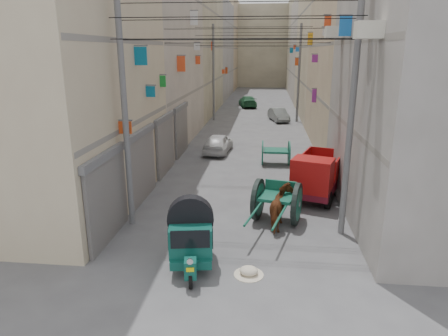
# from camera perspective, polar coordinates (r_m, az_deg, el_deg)

# --- Properties ---
(building_row_left) EXTENTS (8.00, 62.00, 14.00)m
(building_row_left) POSITION_cam_1_polar(r_m,az_deg,el_deg) (41.68, -6.66, 17.12)
(building_row_left) COLOR #BBAE8D
(building_row_left) RESTS_ON ground
(building_row_right) EXTENTS (8.00, 62.00, 14.00)m
(building_row_right) POSITION_cam_1_polar(r_m,az_deg,el_deg) (41.30, 16.56, 16.59)
(building_row_right) COLOR #99938F
(building_row_right) RESTS_ON ground
(end_cap_building) EXTENTS (22.00, 10.00, 13.00)m
(end_cap_building) POSITION_cam_1_polar(r_m,az_deg,el_deg) (72.58, 5.55, 16.83)
(end_cap_building) COLOR #B7AD90
(end_cap_building) RESTS_ON ground
(shutters_left) EXTENTS (0.18, 14.40, 2.88)m
(shutters_left) POSITION_cam_1_polar(r_m,az_deg,el_deg) (18.18, -9.79, 2.25)
(shutters_left) COLOR #49494E
(shutters_left) RESTS_ON ground
(signboards) EXTENTS (8.22, 40.52, 5.67)m
(signboards) POSITION_cam_1_polar(r_m,az_deg,el_deg) (28.35, 4.12, 11.44)
(signboards) COLOR blue
(signboards) RESTS_ON ground
(ac_units) EXTENTS (0.70, 6.55, 3.35)m
(ac_units) POSITION_cam_1_polar(r_m,az_deg,el_deg) (14.56, 17.86, 21.86)
(ac_units) COLOR beige
(ac_units) RESTS_ON ground
(utility_poles) EXTENTS (7.40, 22.20, 8.00)m
(utility_poles) POSITION_cam_1_polar(r_m,az_deg,el_deg) (23.66, 3.74, 11.85)
(utility_poles) COLOR #5B5B5E
(utility_poles) RESTS_ON ground
(overhead_cables) EXTENTS (7.40, 22.52, 1.12)m
(overhead_cables) POSITION_cam_1_polar(r_m,az_deg,el_deg) (21.01, 3.56, 18.84)
(overhead_cables) COLOR black
(overhead_cables) RESTS_ON ground
(auto_rickshaw) EXTENTS (1.53, 2.32, 1.58)m
(auto_rickshaw) POSITION_cam_1_polar(r_m,az_deg,el_deg) (11.31, -4.74, -9.52)
(auto_rickshaw) COLOR black
(auto_rickshaw) RESTS_ON ground
(tonga_cart) EXTENTS (2.00, 3.53, 1.50)m
(tonga_cart) POSITION_cam_1_polar(r_m,az_deg,el_deg) (14.23, 7.57, -4.67)
(tonga_cart) COLOR black
(tonga_cart) RESTS_ON ground
(mini_truck) EXTENTS (2.55, 3.74, 1.93)m
(mini_truck) POSITION_cam_1_polar(r_m,az_deg,el_deg) (16.51, 13.02, -1.44)
(mini_truck) COLOR black
(mini_truck) RESTS_ON ground
(second_cart) EXTENTS (1.51, 1.34, 1.30)m
(second_cart) POSITION_cam_1_polar(r_m,az_deg,el_deg) (21.39, 7.40, 2.28)
(second_cart) COLOR #124E3B
(second_cart) RESTS_ON ground
(feed_sack) EXTENTS (0.51, 0.41, 0.25)m
(feed_sack) POSITION_cam_1_polar(r_m,az_deg,el_deg) (11.20, 3.56, -14.44)
(feed_sack) COLOR beige
(feed_sack) RESTS_ON ground
(horse) EXTENTS (0.95, 1.76, 1.42)m
(horse) POSITION_cam_1_polar(r_m,az_deg,el_deg) (13.81, 8.25, -5.68)
(horse) COLOR brown
(horse) RESTS_ON ground
(distant_car_white) EXTENTS (1.63, 3.48, 1.15)m
(distant_car_white) POSITION_cam_1_polar(r_m,az_deg,el_deg) (23.81, -0.83, 3.57)
(distant_car_white) COLOR silver
(distant_car_white) RESTS_ON ground
(distant_car_grey) EXTENTS (1.95, 3.49, 1.09)m
(distant_car_grey) POSITION_cam_1_polar(r_m,az_deg,el_deg) (35.10, 7.81, 7.54)
(distant_car_grey) COLOR #5A5F5D
(distant_car_grey) RESTS_ON ground
(distant_car_green) EXTENTS (2.32, 4.26, 1.17)m
(distant_car_green) POSITION_cam_1_polar(r_m,az_deg,el_deg) (43.94, 3.40, 9.48)
(distant_car_green) COLOR #1C5431
(distant_car_green) RESTS_ON ground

